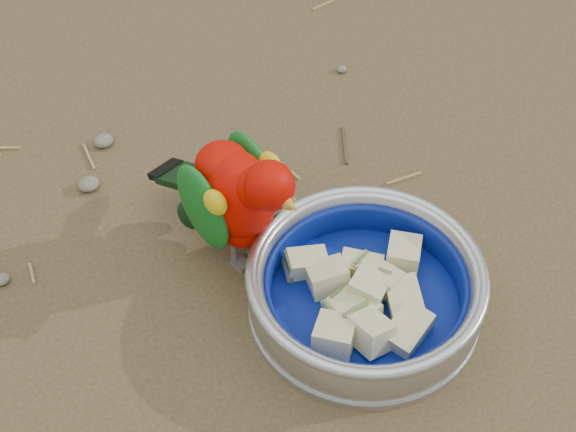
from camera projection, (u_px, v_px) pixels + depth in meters
ground at (262, 340)px, 0.84m from camera, size 60.00×60.00×0.00m
food_bowl at (364, 305)px, 0.86m from camera, size 0.23×0.23×0.02m
bowl_wall at (366, 286)px, 0.84m from camera, size 0.23×0.23×0.04m
fruit_wedges at (365, 291)px, 0.84m from camera, size 0.14×0.14×0.03m
lory_parrot at (237, 204)px, 0.86m from camera, size 0.11×0.20×0.15m
ground_debris at (227, 298)px, 0.87m from camera, size 0.90×0.80×0.01m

